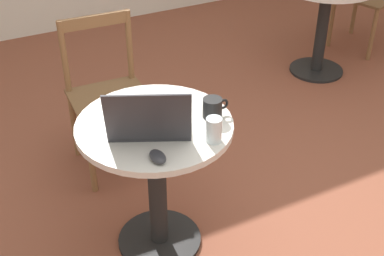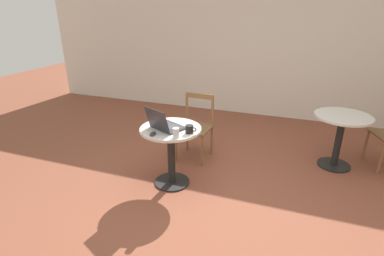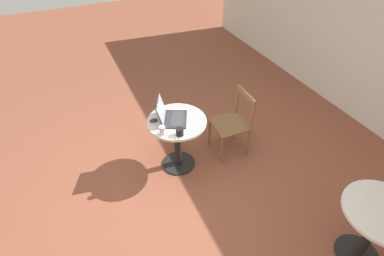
{
  "view_description": "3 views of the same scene",
  "coord_description": "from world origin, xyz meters",
  "px_view_note": "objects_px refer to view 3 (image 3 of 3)",
  "views": [
    {
      "loc": [
        -1.39,
        -1.54,
        2.03
      ],
      "look_at": [
        -0.43,
        0.34,
        0.61
      ],
      "focal_mm": 50.0,
      "sensor_mm": 36.0,
      "label": 1
    },
    {
      "loc": [
        0.67,
        -2.6,
        2.02
      ],
      "look_at": [
        -0.42,
        0.41,
        0.72
      ],
      "focal_mm": 28.0,
      "sensor_mm": 36.0,
      "label": 2
    },
    {
      "loc": [
        1.96,
        -0.69,
        2.89
      ],
      "look_at": [
        -0.49,
        0.42,
        0.69
      ],
      "focal_mm": 28.0,
      "sensor_mm": 36.0,
      "label": 3
    }
  ],
  "objects_px": {
    "drinking_glass": "(162,131)",
    "cafe_table_mid": "(377,225)",
    "chair_near_back": "(233,123)",
    "mouse": "(154,120)",
    "cafe_table_near": "(177,133)",
    "mug": "(180,132)",
    "laptop": "(171,116)"
  },
  "relations": [
    {
      "from": "chair_near_back",
      "to": "mouse",
      "type": "relative_size",
      "value": 8.99
    },
    {
      "from": "cafe_table_mid",
      "to": "mug",
      "type": "bearing_deg",
      "value": -143.61
    },
    {
      "from": "cafe_table_mid",
      "to": "mouse",
      "type": "height_order",
      "value": "mouse"
    },
    {
      "from": "drinking_glass",
      "to": "mouse",
      "type": "bearing_deg",
      "value": -176.86
    },
    {
      "from": "chair_near_back",
      "to": "cafe_table_mid",
      "type": "bearing_deg",
      "value": 11.47
    },
    {
      "from": "cafe_table_near",
      "to": "mug",
      "type": "xyz_separation_m",
      "value": [
        0.26,
        -0.07,
        0.25
      ]
    },
    {
      "from": "mouse",
      "to": "drinking_glass",
      "type": "xyz_separation_m",
      "value": [
        0.26,
        0.01,
        0.04
      ]
    },
    {
      "from": "chair_near_back",
      "to": "mug",
      "type": "relative_size",
      "value": 7.17
    },
    {
      "from": "mouse",
      "to": "chair_near_back",
      "type": "bearing_deg",
      "value": 82.69
    },
    {
      "from": "cafe_table_mid",
      "to": "laptop",
      "type": "distance_m",
      "value": 2.3
    },
    {
      "from": "cafe_table_mid",
      "to": "drinking_glass",
      "type": "xyz_separation_m",
      "value": [
        -1.74,
        -1.38,
        0.26
      ]
    },
    {
      "from": "mouse",
      "to": "drinking_glass",
      "type": "distance_m",
      "value": 0.27
    },
    {
      "from": "drinking_glass",
      "to": "cafe_table_mid",
      "type": "bearing_deg",
      "value": 38.57
    },
    {
      "from": "cafe_table_near",
      "to": "laptop",
      "type": "xyz_separation_m",
      "value": [
        -0.04,
        -0.05,
        0.26
      ]
    },
    {
      "from": "mouse",
      "to": "cafe_table_near",
      "type": "bearing_deg",
      "value": 69.3
    },
    {
      "from": "cafe_table_mid",
      "to": "drinking_glass",
      "type": "bearing_deg",
      "value": -141.43
    },
    {
      "from": "laptop",
      "to": "mug",
      "type": "relative_size",
      "value": 3.66
    },
    {
      "from": "cafe_table_mid",
      "to": "drinking_glass",
      "type": "relative_size",
      "value": 6.53
    },
    {
      "from": "cafe_table_near",
      "to": "mug",
      "type": "height_order",
      "value": "mug"
    },
    {
      "from": "cafe_table_mid",
      "to": "mouse",
      "type": "relative_size",
      "value": 7.28
    },
    {
      "from": "mug",
      "to": "drinking_glass",
      "type": "height_order",
      "value": "drinking_glass"
    },
    {
      "from": "cafe_table_near",
      "to": "laptop",
      "type": "relative_size",
      "value": 1.59
    },
    {
      "from": "cafe_table_mid",
      "to": "mug",
      "type": "relative_size",
      "value": 5.8
    },
    {
      "from": "chair_near_back",
      "to": "drinking_glass",
      "type": "height_order",
      "value": "chair_near_back"
    },
    {
      "from": "chair_near_back",
      "to": "mouse",
      "type": "height_order",
      "value": "chair_near_back"
    },
    {
      "from": "laptop",
      "to": "mouse",
      "type": "bearing_deg",
      "value": -104.97
    },
    {
      "from": "laptop",
      "to": "drinking_glass",
      "type": "height_order",
      "value": "laptop"
    },
    {
      "from": "cafe_table_near",
      "to": "mug",
      "type": "relative_size",
      "value": 5.8
    },
    {
      "from": "drinking_glass",
      "to": "chair_near_back",
      "type": "bearing_deg",
      "value": 97.57
    },
    {
      "from": "laptop",
      "to": "mug",
      "type": "height_order",
      "value": "laptop"
    },
    {
      "from": "cafe_table_near",
      "to": "mug",
      "type": "distance_m",
      "value": 0.36
    },
    {
      "from": "laptop",
      "to": "mouse",
      "type": "xyz_separation_m",
      "value": [
        -0.05,
        -0.2,
        -0.04
      ]
    }
  ]
}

